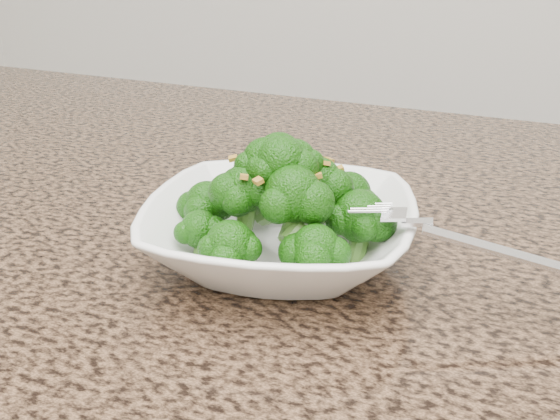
% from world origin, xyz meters
% --- Properties ---
extents(granite_counter, '(1.64, 1.04, 0.03)m').
position_xyz_m(granite_counter, '(0.00, 0.30, 0.89)').
color(granite_counter, brown).
rests_on(granite_counter, cabinet).
extents(bowl, '(0.28, 0.28, 0.06)m').
position_xyz_m(bowl, '(0.07, 0.25, 0.93)').
color(bowl, white).
rests_on(bowl, granite_counter).
extents(broccoli_pile, '(0.20, 0.20, 0.08)m').
position_xyz_m(broccoli_pile, '(0.07, 0.25, 1.00)').
color(broccoli_pile, '#155009').
rests_on(broccoli_pile, bowl).
extents(garlic_topping, '(0.12, 0.12, 0.01)m').
position_xyz_m(garlic_topping, '(0.07, 0.25, 1.04)').
color(garlic_topping, '#B3842B').
rests_on(garlic_topping, broccoli_pile).
extents(fork, '(0.20, 0.07, 0.01)m').
position_xyz_m(fork, '(0.19, 0.24, 0.96)').
color(fork, silver).
rests_on(fork, bowl).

